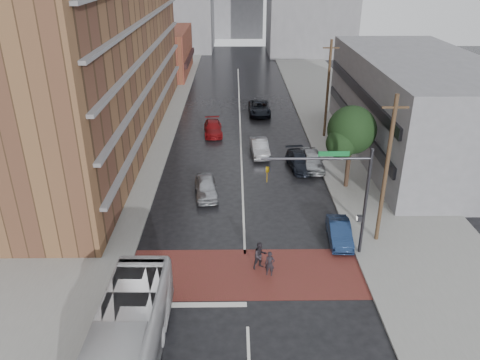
{
  "coord_description": "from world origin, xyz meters",
  "views": [
    {
      "loc": [
        -0.61,
        -22.37,
        17.1
      ],
      "look_at": [
        -0.27,
        6.18,
        3.5
      ],
      "focal_mm": 35.0,
      "sensor_mm": 36.0,
      "label": 1
    }
  ],
  "objects_px": {
    "car_travel_b": "(260,148)",
    "transit_bus": "(122,356)",
    "car_parked_mid": "(300,161)",
    "pedestrian_a": "(270,264)",
    "pedestrian_b": "(260,256)",
    "car_parked_near": "(339,232)",
    "car_travel_c": "(213,128)",
    "car_parked_far": "(312,160)",
    "car_travel_a": "(206,187)",
    "suv_travel": "(259,108)"
  },
  "relations": [
    {
      "from": "pedestrian_b",
      "to": "transit_bus",
      "type": "bearing_deg",
      "value": -150.81
    },
    {
      "from": "car_parked_mid",
      "to": "pedestrian_b",
      "type": "bearing_deg",
      "value": -113.38
    },
    {
      "from": "car_travel_b",
      "to": "car_travel_c",
      "type": "height_order",
      "value": "car_travel_b"
    },
    {
      "from": "suv_travel",
      "to": "pedestrian_a",
      "type": "bearing_deg",
      "value": -92.65
    },
    {
      "from": "car_travel_a",
      "to": "car_travel_c",
      "type": "bearing_deg",
      "value": 83.24
    },
    {
      "from": "pedestrian_b",
      "to": "car_travel_b",
      "type": "relative_size",
      "value": 0.4
    },
    {
      "from": "pedestrian_b",
      "to": "car_travel_c",
      "type": "bearing_deg",
      "value": 75.22
    },
    {
      "from": "pedestrian_b",
      "to": "suv_travel",
      "type": "bearing_deg",
      "value": 63.44
    },
    {
      "from": "pedestrian_b",
      "to": "car_parked_near",
      "type": "distance_m",
      "value": 6.17
    },
    {
      "from": "car_travel_b",
      "to": "car_parked_near",
      "type": "bearing_deg",
      "value": -77.6
    },
    {
      "from": "transit_bus",
      "to": "car_travel_c",
      "type": "distance_m",
      "value": 32.59
    },
    {
      "from": "pedestrian_a",
      "to": "pedestrian_b",
      "type": "height_order",
      "value": "pedestrian_b"
    },
    {
      "from": "car_travel_b",
      "to": "transit_bus",
      "type": "bearing_deg",
      "value": -109.53
    },
    {
      "from": "car_travel_a",
      "to": "car_parked_mid",
      "type": "xyz_separation_m",
      "value": [
        8.1,
        5.31,
        -0.06
      ]
    },
    {
      "from": "car_parked_near",
      "to": "car_parked_mid",
      "type": "height_order",
      "value": "car_parked_mid"
    },
    {
      "from": "pedestrian_a",
      "to": "car_parked_near",
      "type": "height_order",
      "value": "pedestrian_a"
    },
    {
      "from": "car_travel_b",
      "to": "car_travel_a",
      "type": "bearing_deg",
      "value": -123.03
    },
    {
      "from": "pedestrian_b",
      "to": "car_parked_near",
      "type": "bearing_deg",
      "value": 4.76
    },
    {
      "from": "car_travel_b",
      "to": "car_parked_near",
      "type": "distance_m",
      "value": 15.84
    },
    {
      "from": "car_travel_b",
      "to": "car_travel_c",
      "type": "xyz_separation_m",
      "value": [
        -4.69,
        5.88,
        -0.06
      ]
    },
    {
      "from": "suv_travel",
      "to": "car_parked_near",
      "type": "height_order",
      "value": "suv_travel"
    },
    {
      "from": "transit_bus",
      "to": "car_parked_far",
      "type": "distance_m",
      "value": 26.23
    },
    {
      "from": "transit_bus",
      "to": "car_travel_b",
      "type": "distance_m",
      "value": 27.58
    },
    {
      "from": "car_parked_near",
      "to": "pedestrian_a",
      "type": "bearing_deg",
      "value": -139.75
    },
    {
      "from": "car_parked_far",
      "to": "car_travel_c",
      "type": "bearing_deg",
      "value": 135.29
    },
    {
      "from": "car_travel_b",
      "to": "car_parked_mid",
      "type": "bearing_deg",
      "value": -46.95
    },
    {
      "from": "pedestrian_a",
      "to": "car_parked_far",
      "type": "relative_size",
      "value": 0.35
    },
    {
      "from": "car_parked_near",
      "to": "car_parked_mid",
      "type": "distance_m",
      "value": 12.05
    },
    {
      "from": "transit_bus",
      "to": "suv_travel",
      "type": "distance_m",
      "value": 40.34
    },
    {
      "from": "car_parked_near",
      "to": "car_parked_mid",
      "type": "bearing_deg",
      "value": 98.59
    },
    {
      "from": "car_parked_mid",
      "to": "car_parked_far",
      "type": "distance_m",
      "value": 1.11
    },
    {
      "from": "car_travel_c",
      "to": "car_parked_near",
      "type": "relative_size",
      "value": 1.16
    },
    {
      "from": "suv_travel",
      "to": "car_travel_a",
      "type": "bearing_deg",
      "value": -104.74
    },
    {
      "from": "car_travel_a",
      "to": "car_parked_mid",
      "type": "distance_m",
      "value": 9.69
    },
    {
      "from": "car_travel_b",
      "to": "pedestrian_a",
      "type": "bearing_deg",
      "value": -95.31
    },
    {
      "from": "car_travel_a",
      "to": "car_travel_c",
      "type": "xyz_separation_m",
      "value": [
        -0.03,
        14.37,
        -0.06
      ]
    },
    {
      "from": "car_travel_b",
      "to": "car_travel_c",
      "type": "bearing_deg",
      "value": 124.27
    },
    {
      "from": "transit_bus",
      "to": "pedestrian_b",
      "type": "xyz_separation_m",
      "value": [
        6.38,
        8.47,
        -0.74
      ]
    },
    {
      "from": "car_parked_mid",
      "to": "pedestrian_a",
      "type": "bearing_deg",
      "value": -110.85
    },
    {
      "from": "pedestrian_a",
      "to": "car_travel_a",
      "type": "bearing_deg",
      "value": 122.79
    },
    {
      "from": "suv_travel",
      "to": "car_parked_mid",
      "type": "bearing_deg",
      "value": -81.0
    },
    {
      "from": "car_parked_near",
      "to": "transit_bus",
      "type": "bearing_deg",
      "value": -132.59
    },
    {
      "from": "transit_bus",
      "to": "pedestrian_a",
      "type": "relative_size",
      "value": 7.35
    },
    {
      "from": "pedestrian_b",
      "to": "car_travel_c",
      "type": "xyz_separation_m",
      "value": [
        -3.81,
        24.01,
        -0.22
      ]
    },
    {
      "from": "car_travel_b",
      "to": "car_parked_mid",
      "type": "distance_m",
      "value": 4.68
    },
    {
      "from": "car_travel_c",
      "to": "car_parked_far",
      "type": "xyz_separation_m",
      "value": [
        9.23,
        -9.06,
        0.11
      ]
    },
    {
      "from": "pedestrian_b",
      "to": "car_travel_a",
      "type": "height_order",
      "value": "pedestrian_b"
    },
    {
      "from": "car_travel_c",
      "to": "car_parked_far",
      "type": "bearing_deg",
      "value": -48.97
    },
    {
      "from": "pedestrian_a",
      "to": "car_travel_a",
      "type": "height_order",
      "value": "pedestrian_a"
    },
    {
      "from": "transit_bus",
      "to": "car_travel_a",
      "type": "relative_size",
      "value": 2.72
    }
  ]
}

